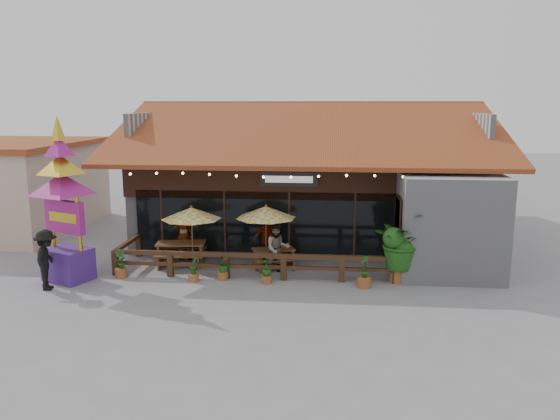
# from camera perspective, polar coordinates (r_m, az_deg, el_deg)

# --- Properties ---
(ground) EXTENTS (100.00, 100.00, 0.00)m
(ground) POSITION_cam_1_polar(r_m,az_deg,el_deg) (19.48, 1.98, -6.88)
(ground) COLOR gray
(ground) RESTS_ON ground
(restaurant_building) EXTENTS (15.50, 14.73, 6.09)m
(restaurant_building) POSITION_cam_1_polar(r_m,az_deg,el_deg) (25.40, 3.51, 2.49)
(restaurant_building) COLOR #A9A9AE
(restaurant_building) RESTS_ON ground
(patio_railing) EXTENTS (10.00, 2.60, 0.92)m
(patio_railing) POSITION_cam_1_polar(r_m,az_deg,el_deg) (19.30, -4.78, -5.17)
(patio_railing) COLOR #462D19
(patio_railing) RESTS_ON ground
(umbrella_left) EXTENTS (2.68, 2.68, 2.34)m
(umbrella_left) POSITION_cam_1_polar(r_m,az_deg,el_deg) (20.20, -9.23, -0.36)
(umbrella_left) COLOR brown
(umbrella_left) RESTS_ON ground
(umbrella_right) EXTENTS (2.77, 2.77, 2.38)m
(umbrella_right) POSITION_cam_1_polar(r_m,az_deg,el_deg) (19.99, -1.48, -0.25)
(umbrella_right) COLOR brown
(umbrella_right) RESTS_ON ground
(picnic_table_left) EXTENTS (1.98, 1.76, 0.86)m
(picnic_table_left) POSITION_cam_1_polar(r_m,az_deg,el_deg) (20.94, -10.31, -4.10)
(picnic_table_left) COLOR brown
(picnic_table_left) RESTS_ON ground
(picnic_table_right) EXTENTS (1.88, 1.75, 0.73)m
(picnic_table_right) POSITION_cam_1_polar(r_m,az_deg,el_deg) (20.25, -0.69, -4.70)
(picnic_table_right) COLOR brown
(picnic_table_right) RESTS_ON ground
(thai_sign_tower) EXTENTS (2.93, 2.93, 6.06)m
(thai_sign_tower) POSITION_cam_1_polar(r_m,az_deg,el_deg) (19.68, -21.79, 2.09)
(thai_sign_tower) COLOR #4A2484
(thai_sign_tower) RESTS_ON ground
(tropical_plant) EXTENTS (2.24, 2.31, 2.43)m
(tropical_plant) POSITION_cam_1_polar(r_m,az_deg,el_deg) (18.89, 12.43, -3.32)
(tropical_plant) COLOR brown
(tropical_plant) RESTS_ON ground
(diner_a) EXTENTS (0.82, 0.67, 1.94)m
(diner_a) POSITION_cam_1_polar(r_m,az_deg,el_deg) (21.49, -10.03, -2.63)
(diner_a) COLOR #321B10
(diner_a) RESTS_ON ground
(diner_b) EXTENTS (1.06, 0.93, 1.84)m
(diner_b) POSITION_cam_1_polar(r_m,az_deg,el_deg) (19.48, -0.27, -4.04)
(diner_b) COLOR #321B10
(diner_b) RESTS_ON ground
(diner_c) EXTENTS (1.14, 0.54, 1.88)m
(diner_c) POSITION_cam_1_polar(r_m,az_deg,el_deg) (20.62, -1.27, -3.13)
(diner_c) COLOR #321B10
(diner_c) RESTS_ON ground
(pedestrian) EXTENTS (1.02, 1.43, 2.00)m
(pedestrian) POSITION_cam_1_polar(r_m,az_deg,el_deg) (19.38, -23.20, -4.81)
(pedestrian) COLOR black
(pedestrian) RESTS_ON ground
(planter_a) EXTENTS (0.43, 0.41, 1.01)m
(planter_a) POSITION_cam_1_polar(r_m,az_deg,el_deg) (19.97, -16.30, -5.61)
(planter_a) COLOR brown
(planter_a) RESTS_ON ground
(planter_b) EXTENTS (0.35, 0.35, 0.86)m
(planter_b) POSITION_cam_1_polar(r_m,az_deg,el_deg) (19.01, -9.04, -6.25)
(planter_b) COLOR brown
(planter_b) RESTS_ON ground
(planter_c) EXTENTS (0.70, 0.71, 0.88)m
(planter_c) POSITION_cam_1_polar(r_m,az_deg,el_deg) (19.03, -6.02, -5.81)
(planter_c) COLOR brown
(planter_c) RESTS_ON ground
(planter_d) EXTENTS (0.45, 0.45, 0.86)m
(planter_d) POSITION_cam_1_polar(r_m,az_deg,el_deg) (18.56, -1.40, -6.46)
(planter_d) COLOR brown
(planter_d) RESTS_ON ground
(planter_e) EXTENTS (0.44, 0.45, 1.09)m
(planter_e) POSITION_cam_1_polar(r_m,az_deg,el_deg) (18.37, 8.81, -6.64)
(planter_e) COLOR brown
(planter_e) RESTS_ON ground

